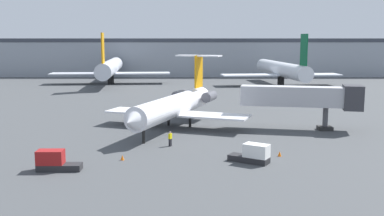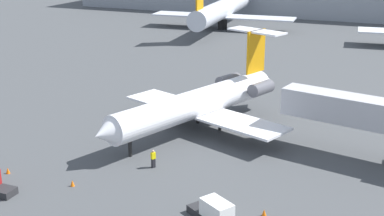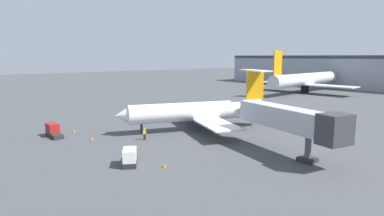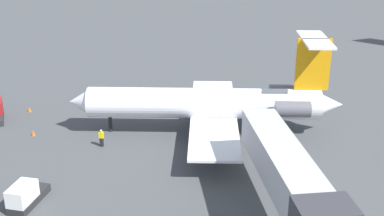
# 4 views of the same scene
# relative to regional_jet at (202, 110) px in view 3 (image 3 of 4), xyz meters

# --- Properties ---
(ground_plane) EXTENTS (400.00, 400.00, 0.10)m
(ground_plane) POSITION_rel_regional_jet_xyz_m (-0.71, 1.25, -3.21)
(ground_plane) COLOR #424447
(regional_jet) EXTENTS (20.24, 25.79, 9.53)m
(regional_jet) POSITION_rel_regional_jet_xyz_m (0.00, 0.00, 0.00)
(regional_jet) COLOR white
(regional_jet) RESTS_ON ground_plane
(jet_bridge) EXTENTS (15.98, 5.96, 6.03)m
(jet_bridge) POSITION_rel_regional_jet_xyz_m (17.64, -1.08, 1.19)
(jet_bridge) COLOR #ADADB2
(jet_bridge) RESTS_ON ground_plane
(ground_crew_marshaller) EXTENTS (0.42, 0.48, 1.69)m
(ground_crew_marshaller) POSITION_rel_regional_jet_xyz_m (-0.25, -10.70, -2.30)
(ground_crew_marshaller) COLOR black
(ground_crew_marshaller) RESTS_ON ground_plane
(baggage_tug_lead) EXTENTS (4.14, 3.28, 1.90)m
(baggage_tug_lead) POSITION_rel_regional_jet_xyz_m (8.17, -17.59, -2.32)
(baggage_tug_lead) COLOR #262628
(baggage_tug_lead) RESTS_ON ground_plane
(baggage_tug_trailing) EXTENTS (4.02, 1.45, 1.90)m
(baggage_tug_trailing) POSITION_rel_regional_jet_xyz_m (-10.46, -20.18, -2.32)
(baggage_tug_trailing) COLOR #262628
(baggage_tug_trailing) RESTS_ON ground_plane
(traffic_cone_near) EXTENTS (0.36, 0.36, 0.55)m
(traffic_cone_near) POSITION_rel_regional_jet_xyz_m (11.25, -15.16, -2.88)
(traffic_cone_near) COLOR orange
(traffic_cone_near) RESTS_ON ground_plane
(traffic_cone_mid) EXTENTS (0.36, 0.36, 0.55)m
(traffic_cone_mid) POSITION_rel_regional_jet_xyz_m (-4.76, -16.66, -2.88)
(traffic_cone_mid) COLOR orange
(traffic_cone_mid) RESTS_ON ground_plane
(traffic_cone_far) EXTENTS (0.36, 0.36, 0.55)m
(traffic_cone_far) POSITION_rel_regional_jet_xyz_m (-11.41, -16.84, -2.88)
(traffic_cone_far) COLOR orange
(traffic_cone_far) RESTS_ON ground_plane
(parked_airliner_west_end) EXTENTS (32.10, 37.96, 13.39)m
(parked_airliner_west_end) POSITION_rel_regional_jet_xyz_m (-19.67, 60.83, 1.13)
(parked_airliner_west_end) COLOR silver
(parked_airliner_west_end) RESTS_ON ground_plane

